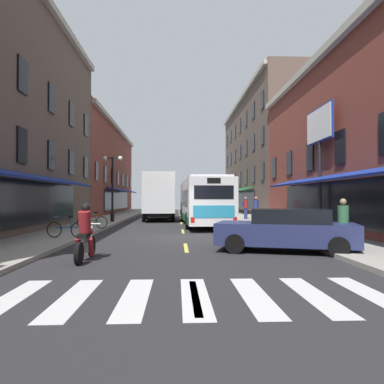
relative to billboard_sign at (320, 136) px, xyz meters
The scene contains 17 objects.
ground_plane 8.84m from the billboard_sign, 166.82° to the right, with size 34.80×80.00×0.10m, color #28282B.
lane_centre_dashes 8.86m from the billboard_sign, 164.91° to the right, with size 0.14×73.90×0.01m.
crosswalk_near 14.51m from the billboard_sign, 121.18° to the right, with size 7.10×2.80×0.01m.
sidewalk_left 13.96m from the billboard_sign, behind, with size 3.00×80.00×0.14m, color #A39E93.
sidewalk_right 5.35m from the billboard_sign, 124.86° to the right, with size 3.00×80.00×0.14m, color #A39E93.
billboard_sign is the anchor object (origin of this frame).
transit_bus 8.76m from the billboard_sign, 134.29° to the left, with size 2.88×11.27×3.07m.
box_truck 14.60m from the billboard_sign, 128.36° to the left, with size 2.74×7.55×3.74m.
sedan_near 8.44m from the billboard_sign, 120.50° to the right, with size 4.90×3.10×1.44m.
sedan_mid 24.27m from the billboard_sign, 112.29° to the left, with size 2.12×4.83×1.35m.
motorcycle_rider 13.38m from the billboard_sign, 142.30° to the right, with size 0.62×2.07×1.66m.
bicycle_near 12.97m from the billboard_sign, behind, with size 1.71×0.48×0.91m.
bicycle_mid 13.17m from the billboard_sign, 166.59° to the right, with size 1.71×0.48×0.91m.
pedestrian_near 11.26m from the billboard_sign, 100.23° to the left, with size 0.51×0.49×1.77m.
pedestrian_mid 8.01m from the billboard_sign, 105.30° to the left, with size 0.36×0.36×1.78m.
pedestrian_far 7.69m from the billboard_sign, 105.51° to the right, with size 0.36×0.36×1.65m.
street_lamp_twin 14.38m from the billboard_sign, 147.47° to the left, with size 1.42×0.32×4.68m.
Camera 1 is at (-0.34, -16.62, 1.80)m, focal length 33.72 mm.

